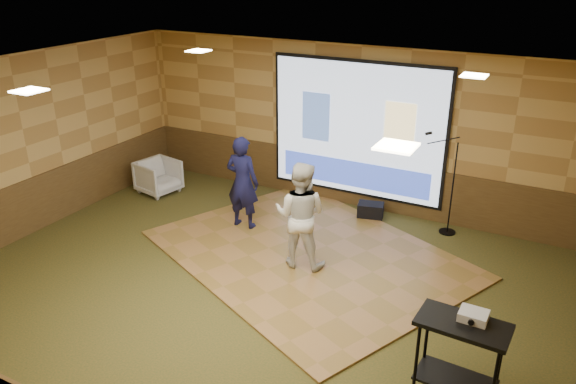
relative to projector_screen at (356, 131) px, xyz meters
The scene contains 17 objects.
ground 3.74m from the projector_screen, 90.00° to the right, with size 9.00×9.00×0.00m, color #2D3719.
room_shell 3.49m from the projector_screen, 90.00° to the right, with size 9.04×7.04×3.02m.
wainscot_back 1.00m from the projector_screen, 90.00° to the left, with size 9.00×0.04×0.95m, color #483118.
wainscot_left 5.73m from the projector_screen, 142.51° to the right, with size 0.04×7.00×0.95m, color #483118.
projector_screen is the anchor object (origin of this frame).
downlight_nw 3.12m from the projector_screen, 143.35° to the right, with size 0.32×0.32×0.02m, color beige.
downlight_ne 3.12m from the projector_screen, 36.65° to the right, with size 0.32×0.32×0.02m, color beige.
downlight_sw 5.61m from the projector_screen, 114.02° to the right, with size 0.32×0.32×0.02m, color beige.
downlight_se 5.61m from the projector_screen, 65.98° to the right, with size 0.32×0.32×0.02m, color beige.
dance_floor 2.59m from the projector_screen, 87.81° to the right, with size 4.68×3.56×0.03m, color olive.
player_left 2.31m from the projector_screen, 127.48° to the right, with size 0.59×0.39×1.63m, color #12133A.
player_right 2.56m from the projector_screen, 87.41° to the right, with size 0.80×0.63×1.65m, color silver.
av_table 5.15m from the projector_screen, 56.11° to the right, with size 0.93×0.49×0.98m.
projector 5.07m from the projector_screen, 54.80° to the right, with size 0.29×0.24×0.10m, color silver.
mic_stand 2.08m from the projector_screen, ahead, with size 0.69×0.28×1.75m.
banquet_chair 4.05m from the projector_screen, 161.76° to the right, with size 0.72×0.74×0.67m, color gray.
duffel_bag 1.47m from the projector_screen, 37.41° to the right, with size 0.45×0.30×0.28m, color black.
Camera 1 is at (3.45, -5.80, 4.42)m, focal length 35.00 mm.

